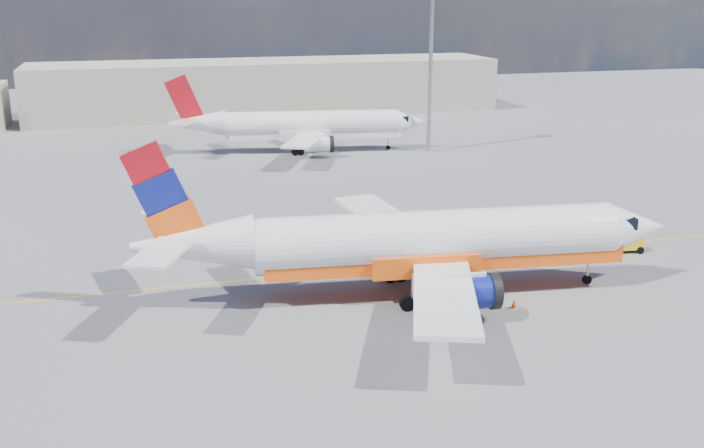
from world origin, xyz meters
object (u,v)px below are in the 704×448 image
object	(u,v)px
main_jet	(420,242)
traffic_cone	(514,304)
second_jet	(304,126)
gse_tug	(621,239)

from	to	relation	value
main_jet	traffic_cone	xyz separation A→B (m)	(4.61, -3.69, -3.10)
main_jet	second_jet	world-z (taller)	main_jet
second_jet	gse_tug	distance (m)	44.63
main_jet	traffic_cone	bearing A→B (deg)	-32.12
second_jet	gse_tug	size ratio (longest dim) A/B	10.49
second_jet	gse_tug	world-z (taller)	second_jet
second_jet	gse_tug	xyz separation A→B (m)	(13.77, -42.39, -2.13)
main_jet	traffic_cone	distance (m)	6.67
main_jet	gse_tug	bearing A→B (deg)	19.35
gse_tug	traffic_cone	size ratio (longest dim) A/B	4.90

